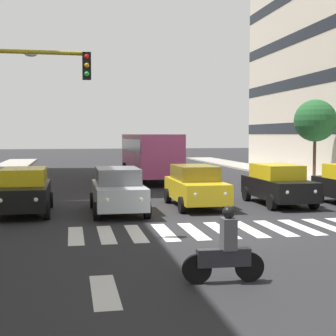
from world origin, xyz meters
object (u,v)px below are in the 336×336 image
Objects in this scene: car_1 at (278,184)px; bus_behind_traffic at (149,152)px; car_3 at (118,190)px; car_2 at (196,186)px; car_4 at (24,190)px; street_tree_2 at (315,121)px; motorcycle_with_rider at (225,251)px.

bus_behind_traffic is at bearing -73.69° from car_1.
car_2 is at bearing -164.13° from car_3.
street_tree_2 reaches higher than car_4.
street_tree_2 is at bearing -124.62° from car_1.
car_4 is at bearing 2.34° from car_1.
bus_behind_traffic is (-0.00, -12.43, 0.97)m from car_2.
car_4 is (3.51, -0.53, 0.00)m from car_3.
street_tree_2 is at bearing -136.89° from car_2.
car_1 is 2.61× the size of motorcycle_with_rider.
car_3 is at bearing 37.86° from street_tree_2.
car_4 is 19.96m from street_tree_2.
car_3 and car_4 have the same top height.
car_1 is at bearing -179.64° from car_2.
car_1 is 11.85m from motorcycle_with_rider.
car_3 is 0.42× the size of bus_behind_traffic.
bus_behind_traffic is 10.81m from street_tree_2.
car_1 is 1.00× the size of car_4.
car_2 and car_4 have the same top height.
car_2 is 6.81m from car_4.
car_4 reaches higher than motorcycle_with_rider.
car_2 is 10.60m from motorcycle_with_rider.
car_3 is 13.80m from bus_behind_traffic.
car_2 is at bearing -176.60° from car_4.
bus_behind_traffic is 6.17× the size of motorcycle_with_rider.
car_2 is 1.00× the size of car_4.
car_3 is 17.38m from street_tree_2.
street_tree_2 reaches higher than car_3.
street_tree_2 reaches higher than car_2.
car_1 is 6.99m from car_3.
car_1 is 1.00× the size of car_3.
car_3 is at bearing 171.40° from car_4.
car_4 is at bearing 62.08° from bus_behind_traffic.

